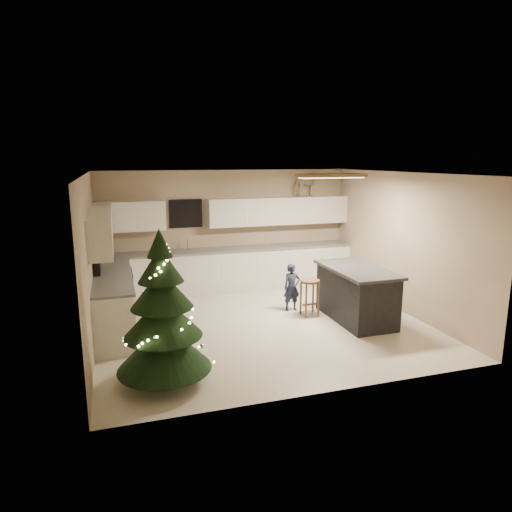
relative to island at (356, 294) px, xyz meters
name	(u,v)px	position (x,y,z in m)	size (l,w,h in m)	color
ground_plane	(262,324)	(-1.68, 0.27, -0.48)	(5.50, 5.50, 0.00)	beige
room_shell	(264,225)	(-1.65, 0.27, 1.27)	(5.52, 5.02, 2.61)	tan
cabinetry	(193,265)	(-2.59, 1.91, 0.28)	(5.50, 3.20, 2.00)	silver
island	(356,294)	(0.00, 0.00, 0.00)	(0.90, 1.70, 0.95)	black
bar_stool	(310,289)	(-0.69, 0.45, 0.03)	(0.35, 0.35, 0.67)	brown
christmas_tree	(163,321)	(-3.53, -1.33, 0.35)	(1.26, 1.21, 2.01)	#3F2816
toddler	(292,287)	(-0.90, 0.81, -0.03)	(0.33, 0.22, 0.90)	black
rocking_horse	(307,184)	(0.14, 2.59, 1.80)	(0.67, 0.46, 0.54)	brown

